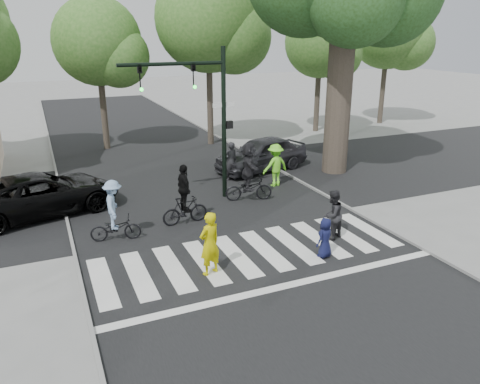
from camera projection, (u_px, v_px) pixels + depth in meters
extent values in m
plane|color=gray|center=(265.00, 267.00, 13.67)|extent=(120.00, 120.00, 0.00)
cube|color=black|center=(207.00, 210.00, 18.00)|extent=(10.00, 70.00, 0.01)
cube|color=black|center=(184.00, 187.00, 20.60)|extent=(70.00, 10.00, 0.01)
cube|color=gray|center=(69.00, 230.00, 16.08)|extent=(0.10, 70.00, 0.10)
cube|color=gray|center=(319.00, 192.00, 19.89)|extent=(0.10, 70.00, 0.10)
cube|color=silver|center=(102.00, 282.00, 12.83)|extent=(0.55, 3.00, 0.01)
cube|color=silver|center=(139.00, 275.00, 13.21)|extent=(0.55, 3.00, 0.01)
cube|color=silver|center=(173.00, 268.00, 13.59)|extent=(0.55, 3.00, 0.01)
cube|color=silver|center=(205.00, 262.00, 13.97)|extent=(0.55, 3.00, 0.01)
cube|color=silver|center=(236.00, 255.00, 14.34)|extent=(0.55, 3.00, 0.01)
cube|color=silver|center=(265.00, 250.00, 14.72)|extent=(0.55, 3.00, 0.01)
cube|color=silver|center=(293.00, 244.00, 15.10)|extent=(0.55, 3.00, 0.01)
cube|color=silver|center=(319.00, 239.00, 15.48)|extent=(0.55, 3.00, 0.01)
cube|color=silver|center=(344.00, 234.00, 15.85)|extent=(0.55, 3.00, 0.01)
cube|color=silver|center=(368.00, 229.00, 16.23)|extent=(0.55, 3.00, 0.01)
cube|color=silver|center=(285.00, 286.00, 12.63)|extent=(10.00, 0.30, 0.01)
cylinder|color=black|center=(224.00, 125.00, 18.52)|extent=(0.18, 0.18, 6.00)
cylinder|color=black|center=(172.00, 64.00, 16.98)|extent=(4.00, 0.14, 0.14)
imported|color=black|center=(193.00, 76.00, 17.43)|extent=(0.16, 0.20, 1.00)
sphere|color=#19E533|center=(195.00, 87.00, 17.45)|extent=(0.14, 0.14, 0.14)
imported|color=black|center=(140.00, 78.00, 16.67)|extent=(0.16, 0.20, 1.00)
sphere|color=#19E533|center=(142.00, 90.00, 16.70)|extent=(0.14, 0.14, 0.14)
cube|color=black|center=(229.00, 125.00, 18.60)|extent=(0.28, 0.18, 0.30)
cube|color=#FF660C|center=(232.00, 124.00, 18.64)|extent=(0.02, 0.14, 0.20)
cube|color=white|center=(224.00, 105.00, 18.26)|extent=(0.90, 0.04, 0.18)
cylinder|color=brown|center=(339.00, 99.00, 21.86)|extent=(1.20, 1.20, 7.00)
cylinder|color=brown|center=(351.00, 32.00, 20.82)|extent=(1.29, 1.74, 2.93)
cylinder|color=brown|center=(103.00, 100.00, 26.56)|extent=(0.36, 0.36, 5.60)
sphere|color=#336D21|center=(97.00, 41.00, 25.51)|extent=(4.80, 4.80, 4.80)
sphere|color=#336D21|center=(119.00, 57.00, 25.51)|extent=(3.36, 3.36, 3.36)
cylinder|color=brown|center=(210.00, 88.00, 27.52)|extent=(0.36, 0.36, 6.72)
sphere|color=#336D21|center=(208.00, 18.00, 26.26)|extent=(6.00, 6.00, 6.00)
sphere|color=#336D21|center=(234.00, 36.00, 26.25)|extent=(4.20, 4.20, 4.20)
cylinder|color=brown|center=(318.00, 91.00, 31.44)|extent=(0.36, 0.36, 5.46)
sphere|color=#336D21|center=(320.00, 42.00, 30.42)|extent=(4.60, 4.60, 4.60)
sphere|color=#336D21|center=(337.00, 55.00, 30.42)|extent=(3.22, 3.22, 3.22)
cylinder|color=brown|center=(383.00, 81.00, 34.11)|extent=(0.36, 0.36, 6.16)
sphere|color=#336D21|center=(388.00, 30.00, 32.96)|extent=(5.40, 5.40, 5.40)
sphere|color=#336D21|center=(407.00, 43.00, 32.95)|extent=(3.78, 3.78, 3.78)
imported|color=#CBC104|center=(210.00, 244.00, 13.00)|extent=(0.79, 0.66, 1.86)
imported|color=#111539|center=(325.00, 238.00, 14.09)|extent=(0.72, 0.60, 1.26)
imported|color=black|center=(332.00, 215.00, 15.27)|extent=(1.00, 0.89, 1.68)
imported|color=black|center=(116.00, 228.00, 15.29)|extent=(1.70, 0.87, 0.85)
imported|color=#83A3C9|center=(113.00, 205.00, 15.02)|extent=(0.80, 1.15, 1.63)
imported|color=black|center=(185.00, 210.00, 16.59)|extent=(1.70, 0.57, 1.01)
imported|color=black|center=(184.00, 189.00, 16.32)|extent=(0.48, 1.04, 1.73)
imported|color=black|center=(249.00, 189.00, 18.90)|extent=(2.00, 1.15, 0.99)
imported|color=black|center=(249.00, 166.00, 18.60)|extent=(1.02, 1.85, 1.90)
imported|color=black|center=(42.00, 194.00, 17.43)|extent=(6.08, 3.92, 1.56)
imported|color=#2F2F33|center=(261.00, 154.00, 22.90)|extent=(5.15, 3.03, 1.64)
imported|color=#77F42B|center=(275.00, 165.00, 20.54)|extent=(1.31, 0.87, 1.89)
imported|color=black|center=(231.00, 161.00, 21.35)|extent=(0.70, 0.50, 1.80)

